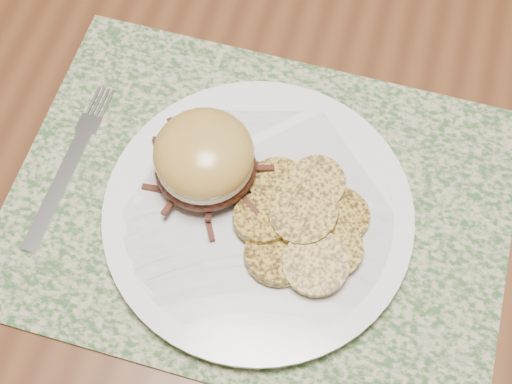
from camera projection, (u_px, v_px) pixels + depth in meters
placemat at (259, 206)px, 0.65m from camera, size 0.45×0.33×0.00m
dinner_plate at (258, 214)px, 0.64m from camera, size 0.26×0.26×0.02m
pork_sandwich at (205, 159)px, 0.61m from camera, size 0.12×0.12×0.07m
roasted_potatoes at (303, 223)px, 0.61m from camera, size 0.14×0.15×0.03m
fork at (70, 164)px, 0.66m from camera, size 0.02×0.18×0.00m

